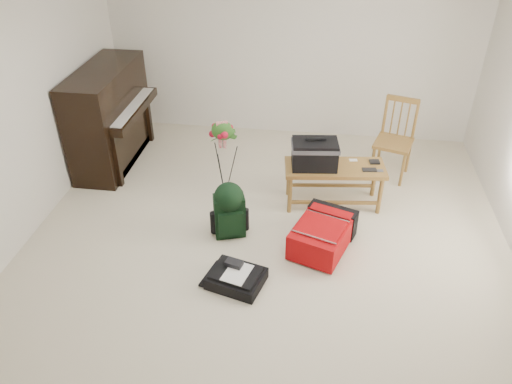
# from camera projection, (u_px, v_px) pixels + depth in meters

# --- Properties ---
(floor) EXTENTS (5.00, 5.50, 0.01)m
(floor) POSITION_uv_depth(u_px,v_px,m) (265.00, 251.00, 5.11)
(floor) COLOR beige
(floor) RESTS_ON ground
(wall_back) EXTENTS (5.00, 0.04, 2.50)m
(wall_back) POSITION_uv_depth(u_px,v_px,m) (291.00, 47.00, 6.68)
(wall_back) COLOR silver
(wall_back) RESTS_ON floor
(wall_left) EXTENTS (0.04, 5.50, 2.50)m
(wall_left) POSITION_uv_depth(u_px,v_px,m) (3.00, 126.00, 4.70)
(wall_left) COLOR silver
(wall_left) RESTS_ON floor
(piano) EXTENTS (0.71, 1.50, 1.25)m
(piano) POSITION_uv_depth(u_px,v_px,m) (110.00, 118.00, 6.34)
(piano) COLOR black
(piano) RESTS_ON floor
(bench) EXTENTS (1.16, 0.57, 0.86)m
(bench) POSITION_uv_depth(u_px,v_px,m) (321.00, 157.00, 5.50)
(bench) COLOR olive
(bench) RESTS_ON floor
(dining_chair) EXTENTS (0.54, 0.54, 0.99)m
(dining_chair) POSITION_uv_depth(u_px,v_px,m) (393.00, 140.00, 6.10)
(dining_chair) COLOR olive
(dining_chair) RESTS_ON floor
(red_suitcase) EXTENTS (0.71, 0.88, 0.31)m
(red_suitcase) POSITION_uv_depth(u_px,v_px,m) (323.00, 231.00, 5.11)
(red_suitcase) COLOR #B3070F
(red_suitcase) RESTS_ON floor
(black_duffel) EXTENTS (0.58, 0.51, 0.21)m
(black_duffel) POSITION_uv_depth(u_px,v_px,m) (236.00, 277.00, 4.68)
(black_duffel) COLOR black
(black_duffel) RESTS_ON floor
(green_backpack) EXTENTS (0.36, 0.33, 0.63)m
(green_backpack) POSITION_uv_depth(u_px,v_px,m) (229.00, 208.00, 5.15)
(green_backpack) COLOR black
(green_backpack) RESTS_ON floor
(flower_stand) EXTENTS (0.40, 0.40, 1.01)m
(flower_stand) POSITION_uv_depth(u_px,v_px,m) (224.00, 161.00, 5.66)
(flower_stand) COLOR black
(flower_stand) RESTS_ON floor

